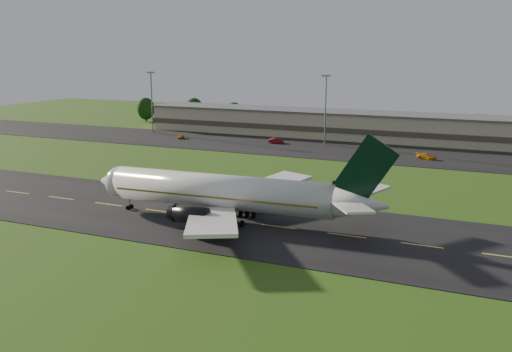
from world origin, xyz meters
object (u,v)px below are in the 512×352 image
at_px(airliner, 226,193).
at_px(light_mast_west, 152,95).
at_px(service_vehicle_a, 181,137).
at_px(light_mast_centre, 326,101).
at_px(service_vehicle_c, 371,149).
at_px(terminal, 344,125).
at_px(service_vehicle_d, 426,156).
at_px(service_vehicle_b, 276,141).

bearing_deg(airliner, light_mast_west, 126.97).
bearing_deg(service_vehicle_a, light_mast_centre, -5.71).
distance_m(light_mast_west, service_vehicle_c, 76.67).
xyz_separation_m(airliner, terminal, (-6.27, 96.13, -0.67)).
xyz_separation_m(light_mast_west, service_vehicle_c, (75.43, -6.83, -11.95)).
bearing_deg(light_mast_west, terminal, 14.76).
xyz_separation_m(light_mast_centre, service_vehicle_d, (30.61, -11.66, -11.91)).
bearing_deg(service_vehicle_d, light_mast_centre, 87.87).
relative_size(terminal, service_vehicle_c, 29.21).
distance_m(light_mast_west, service_vehicle_b, 47.70).
relative_size(terminal, service_vehicle_d, 28.78).
distance_m(light_mast_west, service_vehicle_d, 92.14).
distance_m(service_vehicle_a, service_vehicle_c, 60.18).
relative_size(service_vehicle_a, service_vehicle_b, 0.77).
xyz_separation_m(light_mast_west, service_vehicle_d, (90.61, -11.66, -11.91)).
bearing_deg(terminal, light_mast_west, -165.24).
bearing_deg(airliner, service_vehicle_b, 102.53).
bearing_deg(service_vehicle_b, service_vehicle_c, -115.60).
bearing_deg(service_vehicle_a, terminal, 12.04).
xyz_separation_m(terminal, service_vehicle_b, (-15.34, -19.74, -3.14)).
bearing_deg(service_vehicle_c, light_mast_centre, 174.89).
bearing_deg(terminal, service_vehicle_d, -43.63).
bearing_deg(service_vehicle_a, airliner, -69.04).
height_order(light_mast_west, service_vehicle_c, light_mast_west).
distance_m(service_vehicle_c, service_vehicle_d, 15.94).
bearing_deg(service_vehicle_b, airliner, 176.55).
bearing_deg(terminal, service_vehicle_a, -153.17).
height_order(airliner, light_mast_west, light_mast_west).
distance_m(terminal, service_vehicle_d, 40.48).
bearing_deg(light_mast_centre, service_vehicle_a, -170.92).
height_order(airliner, service_vehicle_b, airliner).
distance_m(service_vehicle_b, service_vehicle_c, 29.55).
distance_m(light_mast_west, service_vehicle_a, 20.71).
distance_m(service_vehicle_a, service_vehicle_b, 31.01).
height_order(light_mast_centre, service_vehicle_b, light_mast_centre).
bearing_deg(light_mast_west, service_vehicle_b, -4.41).
xyz_separation_m(service_vehicle_c, service_vehicle_d, (15.19, -4.84, 0.04)).
xyz_separation_m(terminal, light_mast_west, (-61.40, -16.18, 8.75)).
relative_size(light_mast_centre, service_vehicle_b, 4.45).
bearing_deg(service_vehicle_d, terminal, 65.10).
relative_size(terminal, service_vehicle_b, 31.70).
height_order(service_vehicle_c, service_vehicle_d, service_vehicle_d).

